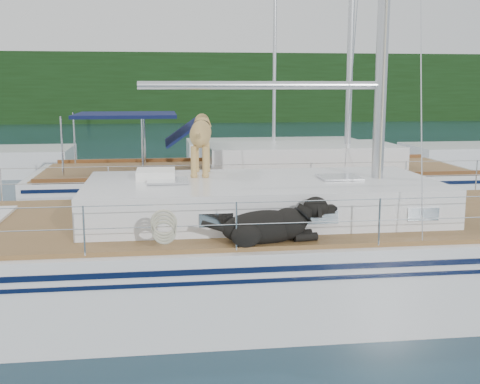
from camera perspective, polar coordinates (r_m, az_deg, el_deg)
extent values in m
plane|color=black|center=(9.37, -2.92, -9.97)|extent=(120.00, 120.00, 0.00)
cube|color=black|center=(53.78, -6.85, 9.77)|extent=(90.00, 3.00, 6.00)
cube|color=#595147|center=(55.04, -6.81, 7.28)|extent=(92.00, 1.00, 1.20)
cube|color=white|center=(9.21, -2.95, -7.04)|extent=(12.00, 3.80, 1.40)
cube|color=brown|center=(9.02, -2.99, -2.61)|extent=(11.52, 3.50, 0.06)
cube|color=white|center=(9.06, 2.05, -0.58)|extent=(5.20, 2.50, 0.55)
cylinder|color=silver|center=(8.90, 2.12, 10.08)|extent=(3.60, 0.12, 0.12)
cylinder|color=silver|center=(7.20, -1.93, -1.05)|extent=(10.56, 0.01, 0.01)
cylinder|color=silver|center=(10.64, -3.76, 2.55)|extent=(10.56, 0.01, 0.01)
cube|color=#1B40A9|center=(10.50, -7.35, -0.57)|extent=(0.63, 0.45, 0.05)
cube|color=white|center=(9.16, -7.99, 1.66)|extent=(0.59, 0.48, 0.15)
torus|color=beige|center=(7.12, -7.24, -2.89)|extent=(0.41, 0.17, 0.40)
cube|color=white|center=(15.42, 1.46, -0.24)|extent=(11.00, 3.50, 1.30)
cube|color=brown|center=(15.32, 1.48, 2.16)|extent=(10.56, 3.29, 0.06)
cube|color=white|center=(15.51, 5.87, 3.51)|extent=(4.80, 2.30, 0.55)
cube|color=#0F183F|center=(15.03, -10.74, 7.19)|extent=(2.40, 2.30, 0.08)
cube|color=white|center=(25.37, 3.20, 3.70)|extent=(7.20, 3.00, 1.10)
cylinder|color=silver|center=(25.37, 3.33, 16.37)|extent=(0.14, 0.14, 11.00)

